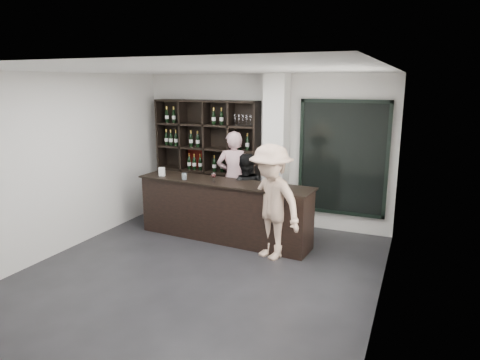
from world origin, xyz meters
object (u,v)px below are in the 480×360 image
at_px(tasting_counter, 224,210).
at_px(taster_pink, 234,178).
at_px(customer, 271,202).
at_px(taster_black, 245,194).
at_px(wine_shelf, 207,160).

xyz_separation_m(tasting_counter, taster_pink, (-0.21, 0.92, 0.39)).
height_order(taster_pink, customer, taster_pink).
distance_m(taster_black, customer, 1.19).
bearing_deg(taster_pink, customer, 113.60).
bearing_deg(tasting_counter, taster_black, 66.91).
bearing_deg(taster_black, taster_pink, -69.82).
bearing_deg(customer, wine_shelf, 166.07).
bearing_deg(wine_shelf, customer, -38.57).
xyz_separation_m(taster_pink, taster_black, (0.44, -0.48, -0.17)).
height_order(wine_shelf, taster_pink, wine_shelf).
xyz_separation_m(wine_shelf, tasting_counter, (0.88, -1.08, -0.67)).
bearing_deg(tasting_counter, customer, -18.80).
distance_m(wine_shelf, taster_pink, 0.74).
xyz_separation_m(wine_shelf, customer, (1.90, -1.52, -0.29)).
xyz_separation_m(wine_shelf, taster_black, (1.10, -0.64, -0.45)).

